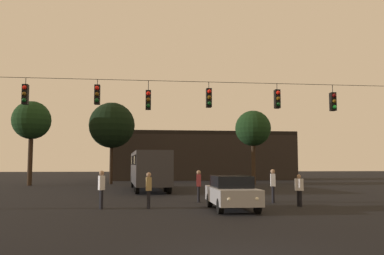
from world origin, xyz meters
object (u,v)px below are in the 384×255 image
at_px(city_bus, 149,167).
at_px(tree_behind_building, 253,129).
at_px(pedestrian_crossing_left, 149,188).
at_px(pedestrian_crossing_right, 299,189).
at_px(car_near_right, 232,192).
at_px(tree_right_far, 32,121).
at_px(pedestrian_trailing, 273,184).
at_px(pedestrian_crossing_center, 199,184).
at_px(tree_left_silhouette, 112,125).
at_px(pedestrian_near_bus, 101,187).

xyz_separation_m(city_bus, tree_behind_building, (10.66, 7.80, 3.79)).
height_order(pedestrian_crossing_left, pedestrian_crossing_right, pedestrian_crossing_left).
xyz_separation_m(car_near_right, tree_behind_building, (7.14, 22.50, 4.86)).
distance_m(pedestrian_crossing_left, pedestrian_crossing_right, 7.31).
relative_size(city_bus, pedestrian_crossing_right, 7.18).
height_order(car_near_right, tree_right_far, tree_right_far).
bearing_deg(pedestrian_trailing, pedestrian_crossing_right, -69.55).
bearing_deg(pedestrian_crossing_center, tree_left_silhouette, 106.43).
relative_size(city_bus, pedestrian_crossing_left, 6.66).
bearing_deg(tree_behind_building, car_near_right, -107.60).
distance_m(pedestrian_trailing, tree_right_far, 27.34).
xyz_separation_m(pedestrian_crossing_center, tree_left_silhouette, (-6.32, 21.44, 5.14)).
relative_size(tree_behind_building, tree_right_far, 0.92).
relative_size(city_bus, tree_behind_building, 1.48).
bearing_deg(tree_right_far, tree_left_silhouette, 16.49).
height_order(pedestrian_crossing_center, tree_behind_building, tree_behind_building).
relative_size(car_near_right, tree_right_far, 0.53).
height_order(city_bus, pedestrian_near_bus, city_bus).
bearing_deg(car_near_right, pedestrian_trailing, 45.93).
bearing_deg(pedestrian_crossing_center, city_bus, 103.29).
bearing_deg(tree_right_far, pedestrian_near_bus, -67.85).
xyz_separation_m(car_near_right, tree_left_silhouette, (-7.30, 25.35, 5.32)).
height_order(car_near_right, pedestrian_trailing, pedestrian_trailing).
xyz_separation_m(city_bus, pedestrian_crossing_center, (2.55, -10.80, -0.89)).
bearing_deg(pedestrian_crossing_left, tree_right_far, 116.71).
relative_size(pedestrian_near_bus, pedestrian_trailing, 0.99).
xyz_separation_m(pedestrian_crossing_left, tree_right_far, (-11.14, 22.15, 5.32)).
bearing_deg(pedestrian_crossing_right, pedestrian_trailing, 110.45).
height_order(city_bus, tree_right_far, tree_right_far).
bearing_deg(tree_left_silhouette, pedestrian_trailing, -65.53).
height_order(pedestrian_trailing, tree_right_far, tree_right_far).
relative_size(pedestrian_trailing, tree_behind_building, 0.24).
bearing_deg(pedestrian_near_bus, tree_right_far, 112.15).
bearing_deg(car_near_right, pedestrian_crossing_center, 104.06).
bearing_deg(city_bus, pedestrian_crossing_right, -62.42).
relative_size(city_bus, pedestrian_crossing_center, 6.47).
bearing_deg(pedestrian_crossing_center, pedestrian_trailing, -13.51).
bearing_deg(pedestrian_near_bus, pedestrian_trailing, 12.45).
bearing_deg(tree_right_far, pedestrian_crossing_right, -50.06).
bearing_deg(tree_right_far, tree_behind_building, -1.58).
distance_m(city_bus, pedestrian_trailing, 13.39).
height_order(pedestrian_trailing, tree_behind_building, tree_behind_building).
bearing_deg(city_bus, car_near_right, -76.51).
bearing_deg(pedestrian_crossing_left, pedestrian_near_bus, 177.76).
bearing_deg(pedestrian_crossing_left, pedestrian_trailing, 17.01).
bearing_deg(pedestrian_crossing_left, pedestrian_crossing_center, 47.09).
distance_m(car_near_right, tree_right_far, 28.01).
bearing_deg(car_near_right, pedestrian_crossing_right, 16.72).
bearing_deg(pedestrian_trailing, tree_behind_building, 77.70).
bearing_deg(pedestrian_crossing_left, car_near_right, -14.46).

